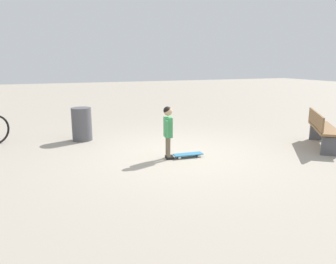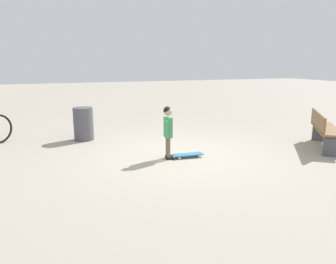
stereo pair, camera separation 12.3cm
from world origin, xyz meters
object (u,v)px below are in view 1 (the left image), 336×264
Objects in this scene: child_person at (168,127)px; street_bench at (322,129)px; skateboard at (188,154)px; trash_bin at (82,124)px.

child_person is 3.63m from street_bench.
skateboard is 2.94m from trash_bin.
child_person is at bearing -99.45° from skateboard.
child_person is at bearing 32.71° from trash_bin.
street_bench reaches higher than skateboard.
trash_bin is (-2.65, -5.01, -0.02)m from street_bench.
child_person reaches higher than street_bench.
child_person is at bearing -97.07° from street_bench.
trash_bin is at bearing -117.90° from street_bench.
child_person is 1.72× the size of skateboard.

